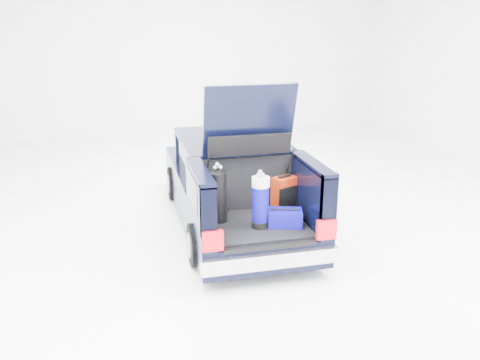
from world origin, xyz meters
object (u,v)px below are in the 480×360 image
object	(u,v)px
red_suitcase	(284,195)
black_golf_bag	(218,196)
blue_golf_bag	(261,202)
car	(231,183)
blue_duffel	(285,218)

from	to	relation	value
red_suitcase	black_golf_bag	bearing A→B (deg)	167.00
blue_golf_bag	red_suitcase	bearing A→B (deg)	30.43
car	black_golf_bag	xyz separation A→B (m)	(-0.50, -1.41, 0.31)
red_suitcase	blue_duffel	bearing A→B (deg)	-128.20
car	blue_duffel	xyz separation A→B (m)	(0.36, -1.73, 0.04)
black_golf_bag	blue_duffel	xyz separation A→B (m)	(0.86, -0.32, -0.27)
black_golf_bag	blue_golf_bag	size ratio (longest dim) A/B	1.05
blue_golf_bag	black_golf_bag	bearing A→B (deg)	137.86
red_suitcase	blue_duffel	world-z (taller)	red_suitcase
car	black_golf_bag	size ratio (longest dim) A/B	5.52
car	black_golf_bag	distance (m)	1.53
red_suitcase	blue_duffel	xyz separation A→B (m)	(-0.14, -0.47, -0.15)
black_golf_bag	blue_golf_bag	world-z (taller)	black_golf_bag
red_suitcase	blue_golf_bag	bearing A→B (deg)	-158.86
blue_golf_bag	blue_duffel	xyz separation A→B (m)	(0.34, -0.02, -0.25)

